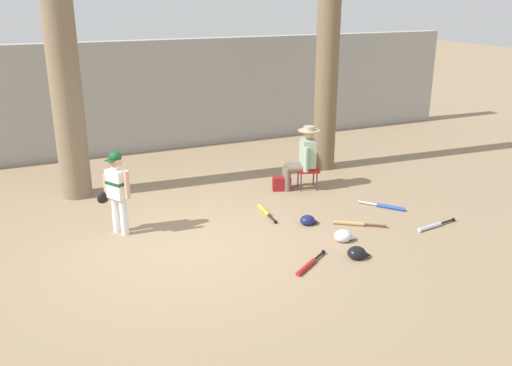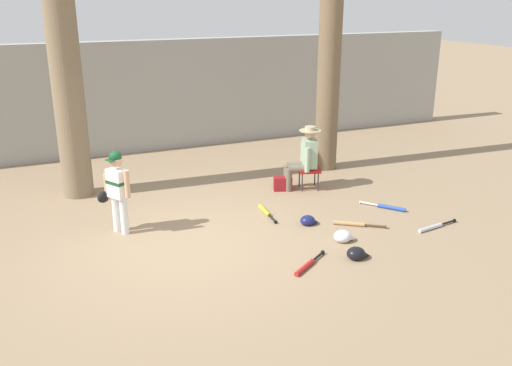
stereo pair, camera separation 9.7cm
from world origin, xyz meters
name	(u,v)px [view 1 (the left image)]	position (x,y,z in m)	size (l,w,h in m)	color
ground_plane	(190,247)	(0.00, 0.00, 0.00)	(60.00, 60.00, 0.00)	#937A5B
concrete_back_wall	(113,99)	(0.00, 5.52, 1.26)	(18.00, 0.36, 2.52)	#9E9E99
tree_near_player	(66,86)	(-1.21, 2.93, 1.99)	(0.91, 0.91, 4.92)	#7F6B51
tree_behind_spectator	(327,59)	(3.77, 2.57, 2.26)	(0.67, 0.67, 5.17)	brown
young_ballplayer	(117,187)	(-0.83, 0.91, 0.74)	(0.49, 0.53, 1.31)	white
folding_stool	(308,170)	(2.81, 1.54, 0.36)	(0.50, 0.50, 0.41)	red
seated_spectator	(303,156)	(2.72, 1.57, 0.64)	(0.68, 0.53, 1.20)	#6B6051
handbag_beside_stool	(282,184)	(2.32, 1.64, 0.13)	(0.34, 0.18, 0.26)	maroon
bat_aluminum_silver	(433,226)	(3.69, -0.91, 0.03)	(0.81, 0.18, 0.07)	#B7BCC6
bat_blue_youth	(387,206)	(3.56, 0.07, 0.03)	(0.54, 0.68, 0.07)	#2347AD
bat_wood_tan	(353,223)	(2.61, -0.31, 0.03)	(0.71, 0.53, 0.07)	tan
bat_yellow_trainer	(265,212)	(1.55, 0.71, 0.03)	(0.12, 0.77, 0.07)	yellow
bat_red_barrel	(308,265)	(1.25, -1.27, 0.03)	(0.69, 0.49, 0.07)	red
batting_helmet_black	(357,253)	(2.01, -1.30, 0.08)	(0.32, 0.24, 0.18)	black
batting_helmet_white	(343,236)	(2.14, -0.74, 0.08)	(0.32, 0.25, 0.19)	silver
batting_helmet_navy	(308,220)	(1.97, 0.02, 0.07)	(0.29, 0.22, 0.16)	navy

